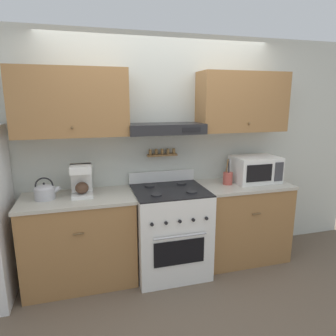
{
  "coord_description": "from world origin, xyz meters",
  "views": [
    {
      "loc": [
        -0.83,
        -2.64,
        1.85
      ],
      "look_at": [
        -0.02,
        0.26,
        1.17
      ],
      "focal_mm": 32.0,
      "sensor_mm": 36.0,
      "label": 1
    }
  ],
  "objects_px": {
    "microwave": "(255,169)",
    "utensil_crock": "(228,178)",
    "coffee_maker": "(81,180)",
    "tea_kettle": "(45,191)",
    "stove_range": "(170,230)"
  },
  "relations": [
    {
      "from": "microwave",
      "to": "utensil_crock",
      "type": "xyz_separation_m",
      "value": [
        -0.36,
        -0.02,
        -0.07
      ]
    },
    {
      "from": "coffee_maker",
      "to": "microwave",
      "type": "distance_m",
      "value": 1.95
    },
    {
      "from": "utensil_crock",
      "to": "tea_kettle",
      "type": "bearing_deg",
      "value": -180.0
    },
    {
      "from": "coffee_maker",
      "to": "microwave",
      "type": "bearing_deg",
      "value": -0.4
    },
    {
      "from": "stove_range",
      "to": "utensil_crock",
      "type": "height_order",
      "value": "utensil_crock"
    },
    {
      "from": "coffee_maker",
      "to": "microwave",
      "type": "height_order",
      "value": "coffee_maker"
    },
    {
      "from": "stove_range",
      "to": "coffee_maker",
      "type": "relative_size",
      "value": 3.37
    },
    {
      "from": "stove_range",
      "to": "utensil_crock",
      "type": "xyz_separation_m",
      "value": [
        0.71,
        0.07,
        0.52
      ]
    },
    {
      "from": "tea_kettle",
      "to": "microwave",
      "type": "relative_size",
      "value": 0.48
    },
    {
      "from": "stove_range",
      "to": "microwave",
      "type": "xyz_separation_m",
      "value": [
        1.06,
        0.09,
        0.59
      ]
    },
    {
      "from": "stove_range",
      "to": "tea_kettle",
      "type": "relative_size",
      "value": 4.27
    },
    {
      "from": "tea_kettle",
      "to": "utensil_crock",
      "type": "relative_size",
      "value": 0.85
    },
    {
      "from": "tea_kettle",
      "to": "stove_range",
      "type": "bearing_deg",
      "value": -3.48
    },
    {
      "from": "stove_range",
      "to": "tea_kettle",
      "type": "distance_m",
      "value": 1.34
    },
    {
      "from": "coffee_maker",
      "to": "utensil_crock",
      "type": "relative_size",
      "value": 1.07
    }
  ]
}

